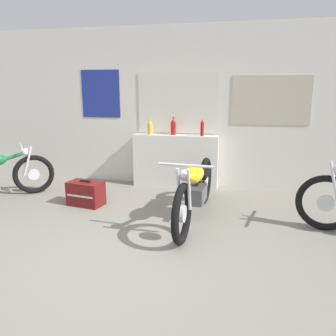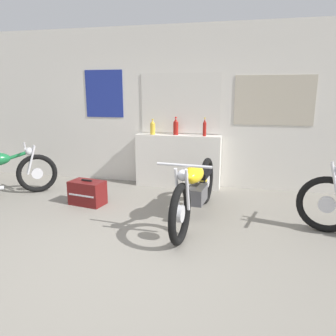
% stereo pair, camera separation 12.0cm
% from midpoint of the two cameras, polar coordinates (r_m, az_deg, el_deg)
% --- Properties ---
extents(ground_plane, '(24.00, 24.00, 0.00)m').
position_cam_midpoint_polar(ground_plane, '(3.51, -10.50, -15.93)').
color(ground_plane, gray).
extents(wall_back, '(10.00, 0.07, 2.80)m').
position_cam_midpoint_polar(wall_back, '(5.95, 0.06, 10.48)').
color(wall_back, silver).
rests_on(wall_back, ground_plane).
extents(sill_counter, '(1.51, 0.28, 0.94)m').
position_cam_midpoint_polar(sill_counter, '(5.87, 0.75, 1.24)').
color(sill_counter, silver).
rests_on(sill_counter, ground_plane).
extents(bottle_leftmost, '(0.09, 0.09, 0.27)m').
position_cam_midpoint_polar(bottle_leftmost, '(5.84, -3.73, 7.02)').
color(bottle_leftmost, gold).
rests_on(bottle_leftmost, sill_counter).
extents(bottle_left_center, '(0.09, 0.09, 0.31)m').
position_cam_midpoint_polar(bottle_left_center, '(5.80, 0.33, 7.17)').
color(bottle_left_center, maroon).
rests_on(bottle_left_center, sill_counter).
extents(bottle_center, '(0.06, 0.06, 0.32)m').
position_cam_midpoint_polar(bottle_center, '(5.67, 5.37, 6.99)').
color(bottle_center, maroon).
rests_on(bottle_center, sill_counter).
extents(motorcycle_yellow, '(0.64, 2.16, 0.90)m').
position_cam_midpoint_polar(motorcycle_yellow, '(4.36, 4.02, -3.66)').
color(motorcycle_yellow, black).
rests_on(motorcycle_yellow, ground_plane).
extents(hard_case_darkred, '(0.56, 0.39, 0.39)m').
position_cam_midpoint_polar(hard_case_darkred, '(5.14, -14.76, -4.30)').
color(hard_case_darkred, maroon).
rests_on(hard_case_darkred, ground_plane).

